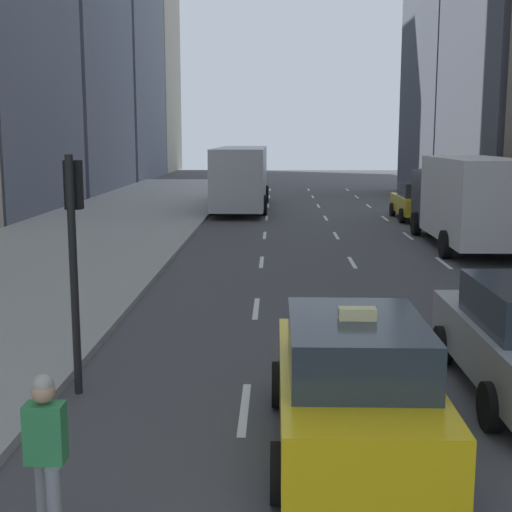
# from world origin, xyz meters

# --- Properties ---
(sidewalk_left) EXTENTS (8.00, 66.00, 0.15)m
(sidewalk_left) POSITION_xyz_m (-7.00, 27.00, 0.07)
(sidewalk_left) COLOR #9E9E99
(sidewalk_left) RESTS_ON ground
(lane_markings) EXTENTS (5.72, 56.00, 0.01)m
(lane_markings) POSITION_xyz_m (2.60, 23.00, 0.01)
(lane_markings) COLOR white
(lane_markings) RESTS_ON ground
(taxi_lead) EXTENTS (2.02, 4.40, 1.87)m
(taxi_lead) POSITION_xyz_m (6.80, 31.52, 0.88)
(taxi_lead) COLOR yellow
(taxi_lead) RESTS_ON ground
(taxi_second) EXTENTS (2.02, 4.40, 1.87)m
(taxi_second) POSITION_xyz_m (1.20, 6.67, 0.88)
(taxi_second) COLOR yellow
(taxi_second) RESTS_ON ground
(city_bus) EXTENTS (2.80, 11.61, 3.25)m
(city_bus) POSITION_xyz_m (-1.61, 36.38, 1.79)
(city_bus) COLOR #B7BCC1
(city_bus) RESTS_ON ground
(box_truck) EXTENTS (2.58, 8.40, 3.15)m
(box_truck) POSITION_xyz_m (6.80, 23.05, 1.71)
(box_truck) COLOR #262628
(box_truck) RESTS_ON ground
(skateboarder) EXTENTS (0.36, 0.80, 1.75)m
(skateboarder) POSITION_xyz_m (-1.86, 4.39, 0.96)
(skateboarder) COLOR brown
(skateboarder) RESTS_ON ground
(traffic_light_pole) EXTENTS (0.24, 0.42, 3.60)m
(traffic_light_pole) POSITION_xyz_m (-2.75, 8.66, 2.41)
(traffic_light_pole) COLOR black
(traffic_light_pole) RESTS_ON ground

